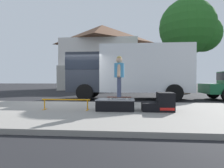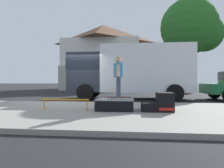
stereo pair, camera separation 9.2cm
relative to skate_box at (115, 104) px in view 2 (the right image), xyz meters
The scene contains 10 objects.
ground_plane 3.73m from the skate_box, 127.86° to the left, with size 140.00×140.00×0.00m, color black.
sidewalk_slab 2.30m from the skate_box, behind, with size 50.00×5.00×0.12m, color gray.
skate_box is the anchor object (origin of this frame).
kicker_ramp 1.42m from the skate_box, ahead, with size 0.97×0.67×0.58m.
grind_rail 1.63m from the skate_box, behind, with size 1.61×0.28×0.35m.
skateboard 0.26m from the skate_box, 24.93° to the left, with size 0.78×0.21×0.07m.
skater_kid 1.02m from the skate_box, 24.93° to the left, with size 0.32×0.68×1.32m.
box_truck 5.33m from the skate_box, 85.82° to the left, with size 6.91×2.63×3.05m.
street_tree_main 12.77m from the skate_box, 62.01° to the left, with size 5.04×4.58×7.83m.
house_behind 19.37m from the skate_box, 99.55° to the left, with size 9.54×8.22×8.40m.
Camera 2 is at (2.82, -9.05, 1.06)m, focal length 30.69 mm.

